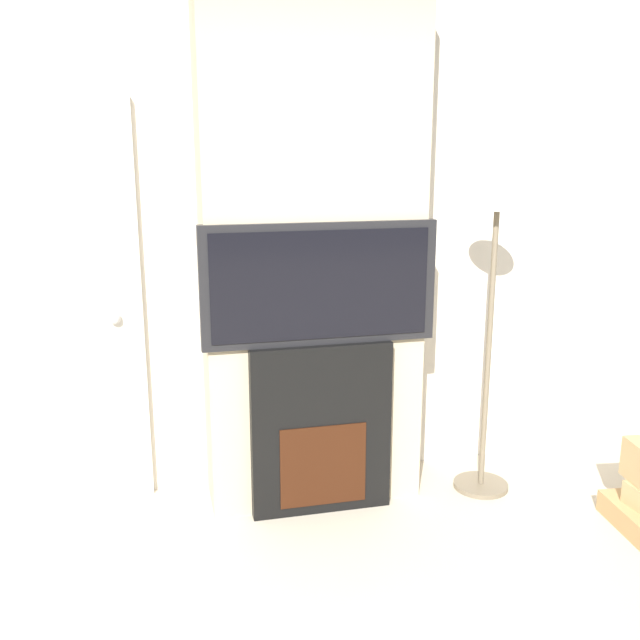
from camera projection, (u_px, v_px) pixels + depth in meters
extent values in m
cube|color=silver|center=(301.00, 240.00, 3.81)|extent=(6.00, 0.06, 2.70)
cube|color=#BCAD8E|center=(311.00, 246.00, 3.60)|extent=(1.10, 0.40, 2.70)
cube|color=black|center=(320.00, 427.00, 3.63)|extent=(0.72, 0.14, 0.89)
cube|color=#33160A|center=(323.00, 466.00, 3.60)|extent=(0.44, 0.01, 0.43)
cube|color=black|center=(320.00, 284.00, 3.45)|extent=(1.16, 0.06, 0.60)
cube|color=black|center=(322.00, 285.00, 3.42)|extent=(1.07, 0.01, 0.53)
cylinder|color=#726651|center=(481.00, 485.00, 3.94)|extent=(0.30, 0.30, 0.03)
cylinder|color=#726651|center=(488.00, 353.00, 3.76)|extent=(0.03, 0.03, 1.50)
cone|color=#B7B2A3|center=(498.00, 199.00, 3.57)|extent=(0.26, 0.26, 0.10)
cube|color=silver|center=(45.00, 312.00, 3.54)|extent=(0.94, 0.04, 2.07)
sphere|color=silver|center=(114.00, 318.00, 3.58)|extent=(0.06, 0.06, 0.06)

